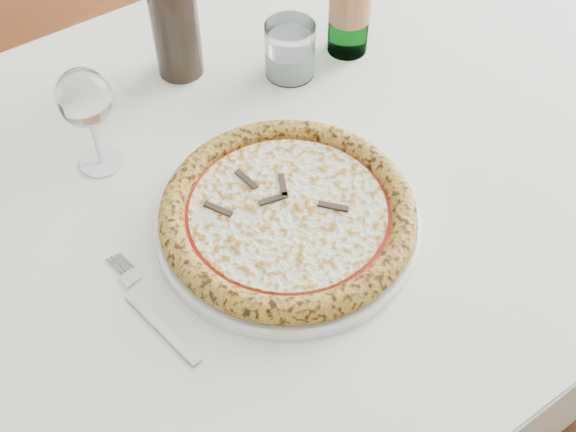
# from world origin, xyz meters

# --- Properties ---
(floor) EXTENTS (5.00, 6.00, 0.02)m
(floor) POSITION_xyz_m (0.00, 0.00, -0.01)
(floor) COLOR gray
(floor) RESTS_ON ground
(dining_table) EXTENTS (1.60, 0.96, 0.76)m
(dining_table) POSITION_xyz_m (0.16, -0.30, 0.68)
(dining_table) COLOR brown
(dining_table) RESTS_ON floor
(chair_far) EXTENTS (0.53, 0.53, 0.93)m
(chair_far) POSITION_xyz_m (0.22, 0.50, 0.53)
(chair_far) COLOR brown
(chair_far) RESTS_ON floor
(plate) EXTENTS (0.34, 0.34, 0.02)m
(plate) POSITION_xyz_m (0.16, -0.40, 0.76)
(plate) COLOR white
(plate) RESTS_ON dining_table
(pizza) EXTENTS (0.33, 0.33, 0.03)m
(pizza) POSITION_xyz_m (0.16, -0.40, 0.78)
(pizza) COLOR #EBC15A
(pizza) RESTS_ON plate
(fork) EXTENTS (0.04, 0.18, 0.00)m
(fork) POSITION_xyz_m (-0.05, -0.42, 0.76)
(fork) COLOR gray
(fork) RESTS_ON dining_table
(wine_glass) EXTENTS (0.07, 0.07, 0.16)m
(wine_glass) POSITION_xyz_m (0.01, -0.16, 0.87)
(wine_glass) COLOR silver
(wine_glass) RESTS_ON dining_table
(tumbler) EXTENTS (0.08, 0.08, 0.09)m
(tumbler) POSITION_xyz_m (0.34, -0.14, 0.79)
(tumbler) COLOR white
(tumbler) RESTS_ON dining_table
(wine_bottle) EXTENTS (0.07, 0.07, 0.30)m
(wine_bottle) POSITION_xyz_m (0.20, -0.04, 0.88)
(wine_bottle) COLOR black
(wine_bottle) RESTS_ON dining_table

